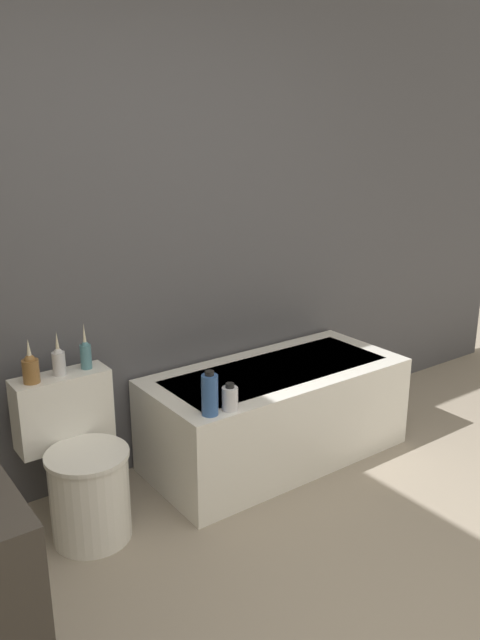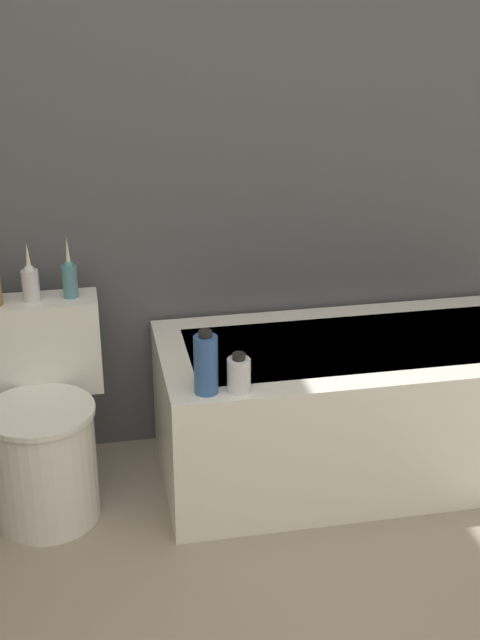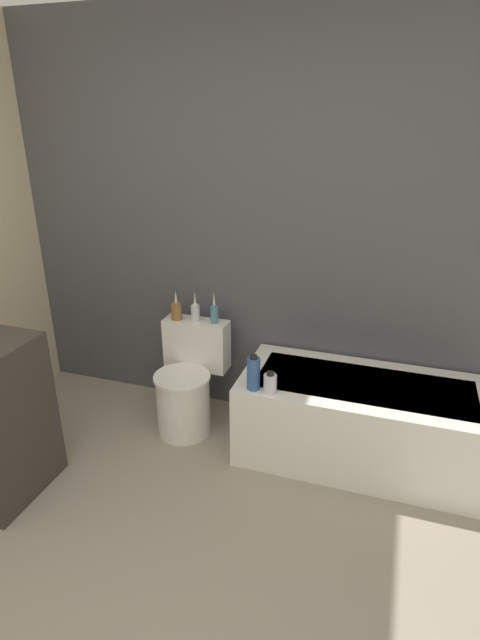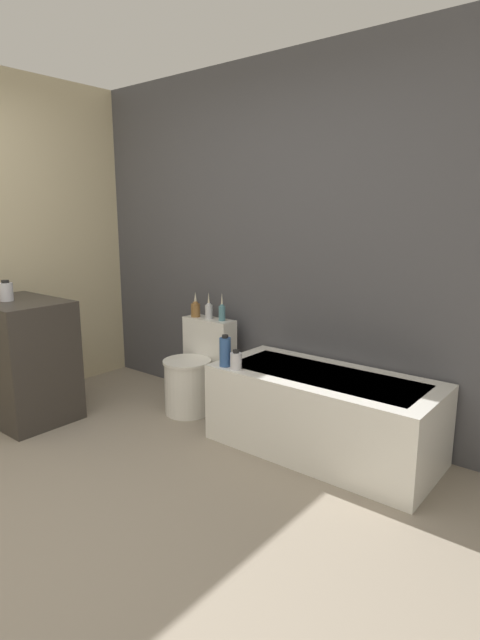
% 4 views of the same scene
% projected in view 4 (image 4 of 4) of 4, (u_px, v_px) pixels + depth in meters
% --- Properties ---
extents(ground_plane, '(12.00, 12.00, 0.00)m').
position_uv_depth(ground_plane, '(2.00, 532.00, 2.43)').
color(ground_plane, gray).
extents(wall_back_tiled, '(6.40, 0.06, 2.60)m').
position_uv_depth(wall_back_tiled, '(261.00, 243.00, 3.75)').
color(wall_back_tiled, '#4C4C51').
rests_on(wall_back_tiled, ground_plane).
extents(bathtub, '(1.44, 0.66, 0.52)m').
position_uv_depth(bathtub, '(323.00, 413.00, 3.20)').
color(bathtub, white).
rests_on(bathtub, ground).
extents(toilet, '(0.44, 0.52, 0.70)m').
position_uv_depth(toilet, '(195.00, 371.00, 3.88)').
color(toilet, white).
rests_on(toilet, ground).
extents(vanity_counter, '(0.78, 0.54, 0.90)m').
position_uv_depth(vanity_counter, '(22.00, 359.00, 3.73)').
color(vanity_counter, '#38332D').
rests_on(vanity_counter, ground).
extents(soap_bottle_glass, '(0.10, 0.10, 0.15)m').
position_uv_depth(soap_bottle_glass, '(6.00, 291.00, 3.60)').
color(soap_bottle_glass, silver).
rests_on(soap_bottle_glass, vanity_counter).
extents(vase_gold, '(0.07, 0.07, 0.20)m').
position_uv_depth(vase_gold, '(196.00, 308.00, 3.99)').
color(vase_gold, olive).
rests_on(vase_gold, toilet).
extents(vase_silver, '(0.06, 0.06, 0.21)m').
position_uv_depth(vase_silver, '(209.00, 310.00, 3.92)').
color(vase_silver, silver).
rests_on(vase_silver, toilet).
extents(vase_bronze, '(0.05, 0.05, 0.22)m').
position_uv_depth(vase_bronze, '(222.00, 311.00, 3.84)').
color(vase_bronze, teal).
rests_on(vase_bronze, toilet).
extents(shampoo_bottle_tall, '(0.08, 0.08, 0.21)m').
position_uv_depth(shampoo_bottle_tall, '(225.00, 352.00, 3.30)').
color(shampoo_bottle_tall, '#335999').
rests_on(shampoo_bottle_tall, bathtub).
extents(shampoo_bottle_short, '(0.07, 0.07, 0.13)m').
position_uv_depth(shampoo_bottle_short, '(236.00, 361.00, 3.23)').
color(shampoo_bottle_short, silver).
rests_on(shampoo_bottle_short, bathtub).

